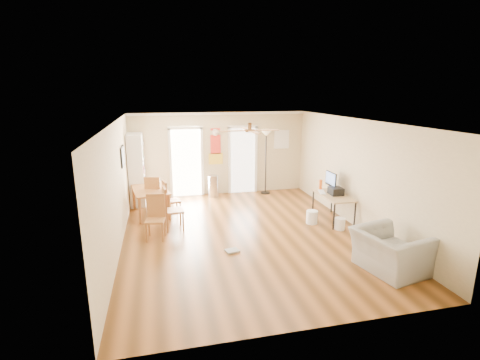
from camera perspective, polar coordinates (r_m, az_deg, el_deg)
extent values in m
plane|color=brown|center=(8.34, 0.94, -8.68)|extent=(7.00, 7.00, 0.00)
cube|color=red|center=(11.20, -3.95, 5.44)|extent=(0.46, 0.03, 1.10)
cube|color=white|center=(11.71, 6.69, 6.49)|extent=(0.50, 0.04, 0.60)
cube|color=black|center=(9.03, -18.33, 3.65)|extent=(0.04, 0.66, 0.48)
cylinder|color=#B2B2B4|center=(11.13, -4.33, -0.98)|extent=(0.37, 0.37, 0.68)
cube|color=silver|center=(9.45, 13.00, -1.88)|extent=(0.25, 0.45, 0.02)
cube|color=black|center=(9.31, 15.13, -1.72)|extent=(0.32, 0.37, 0.18)
cylinder|color=#D75213|center=(9.72, 12.82, -0.71)|extent=(0.09, 0.09, 0.26)
cylinder|color=white|center=(9.11, 11.47, -5.85)|extent=(0.34, 0.34, 0.33)
cylinder|color=white|center=(8.88, 15.73, -6.77)|extent=(0.31, 0.31, 0.28)
cube|color=gray|center=(7.48, -1.27, -11.29)|extent=(0.31, 0.27, 0.04)
imported|color=gray|center=(7.15, 22.90, -10.53)|extent=(1.24, 1.35, 0.76)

